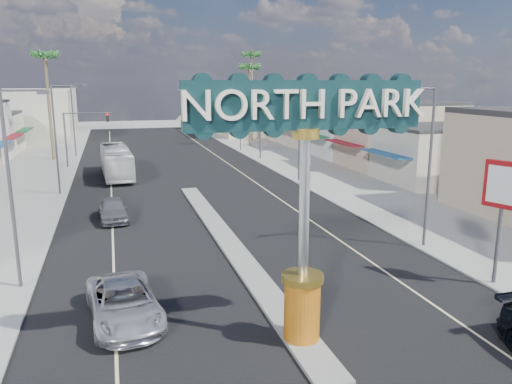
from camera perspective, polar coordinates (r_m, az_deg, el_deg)
ground at (r=44.86m, az=-7.88°, el=0.50°), size 160.00×160.00×0.00m
road at (r=44.85m, az=-7.88°, el=0.51°), size 20.00×120.00×0.01m
median_island at (r=29.60m, az=-3.29°, el=-5.57°), size 1.30×30.00×0.16m
sidewalk_left at (r=45.09m, az=-25.76°, el=-0.51°), size 8.00×120.00×0.12m
sidewalk_right at (r=48.79m, az=8.60°, el=1.53°), size 8.00×120.00×0.12m
storefront_row_right at (r=64.32m, az=12.00°, el=6.69°), size 12.00×42.00×6.00m
backdrop_far_left at (r=90.00m, az=-26.53°, el=7.90°), size 20.00×20.00×8.00m
backdrop_far_right at (r=92.98m, az=1.52°, el=9.30°), size 20.00×20.00×8.00m
gateway_sign at (r=16.96m, az=5.61°, el=1.09°), size 8.20×1.50×9.15m
traffic_signal_left at (r=57.73m, az=-19.22°, el=6.90°), size 5.09×0.45×6.00m
traffic_signal_right at (r=59.67m, az=-1.19°, el=7.75°), size 5.09×0.45×6.00m
streetlight_l_near at (r=24.19m, az=-25.98°, el=1.25°), size 2.03×0.22×9.00m
streetlight_l_mid at (r=43.85m, az=-21.77°, el=6.16°), size 2.03×0.22×9.00m
streetlight_l_far at (r=65.72m, az=-20.05°, el=8.14°), size 2.03×0.22×9.00m
streetlight_r_near at (r=29.05m, az=19.01°, el=3.54°), size 2.03×0.22×9.00m
streetlight_r_mid at (r=46.71m, az=4.79°, el=7.34°), size 2.03×0.22×9.00m
streetlight_r_far at (r=67.66m, az=-1.94°, el=8.98°), size 2.03×0.22×9.00m
palm_left_far at (r=63.85m, az=-22.96°, el=13.59°), size 2.60×2.60×13.10m
palm_right_mid at (r=72.06m, az=-0.74°, el=13.61°), size 2.60×2.60×12.10m
palm_right_far at (r=78.43m, az=-0.50°, el=14.83°), size 2.60×2.60×14.10m
suv_left at (r=20.74m, az=-14.87°, el=-12.11°), size 3.16×5.81×1.54m
car_parked_left at (r=35.20m, az=-16.02°, el=-1.92°), size 2.10×4.65×1.55m
city_bus at (r=51.22m, az=-15.67°, el=3.39°), size 3.11×11.07×3.05m
bank_pylon_sign at (r=24.89m, az=26.41°, el=0.00°), size 0.87×1.74×5.71m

